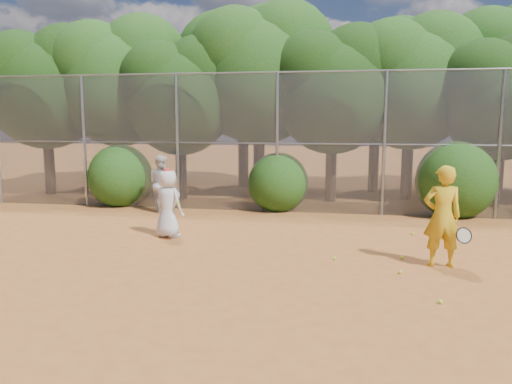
# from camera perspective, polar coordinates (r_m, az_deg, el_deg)

# --- Properties ---
(ground) EXTENTS (80.00, 80.00, 0.00)m
(ground) POSITION_cam_1_polar(r_m,az_deg,el_deg) (8.77, 3.66, -9.72)
(ground) COLOR #A15824
(ground) RESTS_ON ground
(fence_back) EXTENTS (20.05, 0.09, 4.03)m
(fence_back) POSITION_cam_1_polar(r_m,az_deg,el_deg) (14.33, 5.93, 5.74)
(fence_back) COLOR gray
(fence_back) RESTS_ON ground
(tree_0) EXTENTS (4.38, 3.81, 6.00)m
(tree_0) POSITION_cam_1_polar(r_m,az_deg,el_deg) (19.35, -22.82, 11.42)
(tree_0) COLOR black
(tree_0) RESTS_ON ground
(tree_1) EXTENTS (4.64, 4.03, 6.35)m
(tree_1) POSITION_cam_1_polar(r_m,az_deg,el_deg) (18.61, -15.34, 12.63)
(tree_1) COLOR black
(tree_1) RESTS_ON ground
(tree_2) EXTENTS (3.99, 3.47, 5.47)m
(tree_2) POSITION_cam_1_polar(r_m,az_deg,el_deg) (17.00, -8.53, 11.29)
(tree_2) COLOR black
(tree_2) RESTS_ON ground
(tree_3) EXTENTS (4.89, 4.26, 6.70)m
(tree_3) POSITION_cam_1_polar(r_m,az_deg,el_deg) (17.43, 0.59, 13.99)
(tree_3) COLOR black
(tree_3) RESTS_ON ground
(tree_4) EXTENTS (4.19, 3.64, 5.73)m
(tree_4) POSITION_cam_1_polar(r_m,az_deg,el_deg) (16.55, 8.97, 11.96)
(tree_4) COLOR black
(tree_4) RESTS_ON ground
(tree_5) EXTENTS (4.51, 3.92, 6.17)m
(tree_5) POSITION_cam_1_polar(r_m,az_deg,el_deg) (17.50, 17.47, 12.44)
(tree_5) COLOR black
(tree_5) RESTS_ON ground
(tree_6) EXTENTS (3.86, 3.36, 5.29)m
(tree_6) POSITION_cam_1_polar(r_m,az_deg,el_deg) (16.98, 26.31, 10.12)
(tree_6) COLOR black
(tree_6) RESTS_ON ground
(tree_9) EXTENTS (4.83, 4.20, 6.62)m
(tree_9) POSITION_cam_1_polar(r_m,az_deg,el_deg) (21.12, -15.15, 12.59)
(tree_9) COLOR black
(tree_9) RESTS_ON ground
(tree_10) EXTENTS (5.15, 4.48, 7.06)m
(tree_10) POSITION_cam_1_polar(r_m,az_deg,el_deg) (19.79, -1.27, 14.01)
(tree_10) COLOR black
(tree_10) RESTS_ON ground
(tree_11) EXTENTS (4.64, 4.03, 6.35)m
(tree_11) POSITION_cam_1_polar(r_m,az_deg,el_deg) (19.01, 13.80, 12.60)
(tree_11) COLOR black
(tree_11) RESTS_ON ground
(tree_12) EXTENTS (5.02, 4.37, 6.88)m
(tree_12) POSITION_cam_1_polar(r_m,az_deg,el_deg) (20.40, 26.76, 12.63)
(tree_12) COLOR black
(tree_12) RESTS_ON ground
(bush_0) EXTENTS (2.00, 2.00, 2.00)m
(bush_0) POSITION_cam_1_polar(r_m,az_deg,el_deg) (16.22, -15.26, 2.08)
(bush_0) COLOR #1B4210
(bush_0) RESTS_ON ground
(bush_1) EXTENTS (1.80, 1.80, 1.80)m
(bush_1) POSITION_cam_1_polar(r_m,az_deg,el_deg) (14.82, 2.55, 1.39)
(bush_1) COLOR #1B4210
(bush_1) RESTS_ON ground
(bush_2) EXTENTS (2.20, 2.20, 2.20)m
(bush_2) POSITION_cam_1_polar(r_m,az_deg,el_deg) (14.99, 21.87, 1.64)
(bush_2) COLOR #1B4210
(bush_2) RESTS_ON ground
(player_yellow) EXTENTS (0.88, 0.56, 1.89)m
(player_yellow) POSITION_cam_1_polar(r_m,az_deg,el_deg) (9.76, 20.53, -2.64)
(player_yellow) COLOR gold
(player_yellow) RESTS_ON ground
(player_teen) EXTENTS (0.91, 0.77, 1.60)m
(player_teen) POSITION_cam_1_polar(r_m,az_deg,el_deg) (11.59, -10.01, -1.26)
(player_teen) COLOR silver
(player_teen) RESTS_ON ground
(player_white) EXTENTS (1.02, 0.98, 1.66)m
(player_white) POSITION_cam_1_polar(r_m,az_deg,el_deg) (14.75, -10.73, 0.95)
(player_white) COLOR silver
(player_white) RESTS_ON ground
(ball_0) EXTENTS (0.07, 0.07, 0.07)m
(ball_0) POSITION_cam_1_polar(r_m,az_deg,el_deg) (9.28, 16.16, -8.80)
(ball_0) COLOR #C1E72A
(ball_0) RESTS_ON ground
(ball_1) EXTENTS (0.07, 0.07, 0.07)m
(ball_1) POSITION_cam_1_polar(r_m,az_deg,el_deg) (10.22, 16.33, -7.19)
(ball_1) COLOR #C1E72A
(ball_1) RESTS_ON ground
(ball_2) EXTENTS (0.07, 0.07, 0.07)m
(ball_2) POSITION_cam_1_polar(r_m,az_deg,el_deg) (8.06, 20.31, -11.67)
(ball_2) COLOR #C1E72A
(ball_2) RESTS_ON ground
(ball_4) EXTENTS (0.07, 0.07, 0.07)m
(ball_4) POSITION_cam_1_polar(r_m,az_deg,el_deg) (9.86, 8.98, -7.51)
(ball_4) COLOR #C1E72A
(ball_4) RESTS_ON ground
(ball_5) EXTENTS (0.07, 0.07, 0.07)m
(ball_5) POSITION_cam_1_polar(r_m,az_deg,el_deg) (12.30, 17.48, -4.58)
(ball_5) COLOR #C1E72A
(ball_5) RESTS_ON ground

